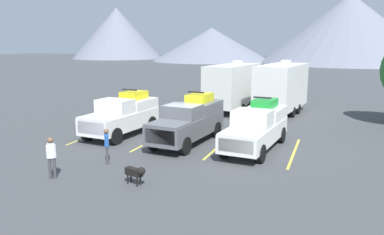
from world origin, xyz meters
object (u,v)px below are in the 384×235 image
at_px(pickup_truck_c, 257,126).
at_px(camper_trailer_a, 233,85).
at_px(camper_trailer_b, 281,86).
at_px(dog, 136,172).
at_px(pickup_truck_a, 123,115).
at_px(person_b, 51,155).
at_px(pickup_truck_b, 189,120).
at_px(person_a, 107,144).

bearing_deg(pickup_truck_c, camper_trailer_a, 110.83).
height_order(camper_trailer_b, dog, camper_trailer_b).
bearing_deg(camper_trailer_a, pickup_truck_c, -69.17).
distance_m(pickup_truck_a, camper_trailer_a, 10.90).
height_order(pickup_truck_a, person_b, pickup_truck_a).
height_order(pickup_truck_b, pickup_truck_c, pickup_truck_b).
bearing_deg(camper_trailer_b, person_b, -111.06).
bearing_deg(pickup_truck_a, pickup_truck_b, -3.06).
distance_m(pickup_truck_b, pickup_truck_c, 3.69).
height_order(pickup_truck_a, person_a, pickup_truck_a).
xyz_separation_m(person_b, dog, (3.51, 0.51, -0.46)).
xyz_separation_m(pickup_truck_c, person_b, (-6.83, -7.29, -0.19)).
height_order(pickup_truck_b, camper_trailer_b, camper_trailer_b).
xyz_separation_m(pickup_truck_c, dog, (-3.32, -6.78, -0.65)).
xyz_separation_m(camper_trailer_b, dog, (-3.18, -16.88, -1.58)).
bearing_deg(person_a, dog, -37.40).
bearing_deg(pickup_truck_c, camper_trailer_b, 90.77).
relative_size(pickup_truck_a, pickup_truck_c, 0.90).
height_order(person_a, person_b, person_b).
bearing_deg(pickup_truck_b, person_b, -113.47).
distance_m(pickup_truck_c, camper_trailer_b, 10.15).
height_order(pickup_truck_c, person_b, pickup_truck_c).
bearing_deg(camper_trailer_b, pickup_truck_b, -109.28).
xyz_separation_m(pickup_truck_a, person_a, (2.10, -5.05, -0.28)).
bearing_deg(camper_trailer_b, pickup_truck_a, -128.14).
height_order(pickup_truck_b, person_b, pickup_truck_b).
distance_m(pickup_truck_b, person_b, 7.91).
distance_m(pickup_truck_b, camper_trailer_b, 10.78).
xyz_separation_m(pickup_truck_a, pickup_truck_c, (7.92, -0.18, -0.04)).
height_order(pickup_truck_c, dog, pickup_truck_c).
distance_m(pickup_truck_a, pickup_truck_c, 7.93).
relative_size(camper_trailer_b, dog, 7.46).
relative_size(pickup_truck_a, person_a, 3.33).
bearing_deg(pickup_truck_b, camper_trailer_a, 91.27).
bearing_deg(pickup_truck_a, dog, -56.53).
bearing_deg(camper_trailer_a, person_b, -99.43).
distance_m(person_b, dog, 3.58).
bearing_deg(camper_trailer_a, person_a, -97.17).
relative_size(person_b, dog, 1.69).
xyz_separation_m(pickup_truck_a, camper_trailer_a, (4.01, 10.10, 0.85)).
xyz_separation_m(person_a, person_b, (-1.01, -2.42, 0.05)).
bearing_deg(person_b, camper_trailer_a, 80.57).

